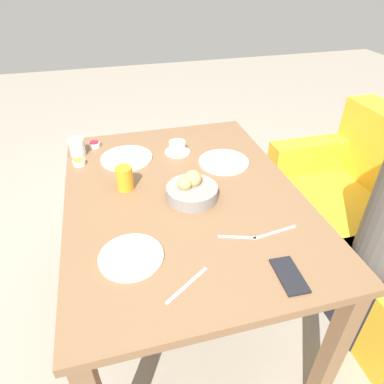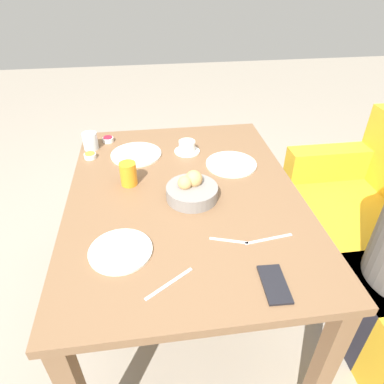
% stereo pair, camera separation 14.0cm
% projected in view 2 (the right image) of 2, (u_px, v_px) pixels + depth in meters
% --- Properties ---
extents(ground_plane, '(10.00, 10.00, 0.00)m').
position_uv_depth(ground_plane, '(186.00, 307.00, 1.90)').
color(ground_plane, gray).
extents(dining_table, '(1.30, 0.97, 0.78)m').
position_uv_depth(dining_table, '(184.00, 211.00, 1.51)').
color(dining_table, brown).
rests_on(dining_table, ground_plane).
extents(bread_basket, '(0.21, 0.21, 0.11)m').
position_uv_depth(bread_basket, '(192.00, 190.00, 1.40)').
color(bread_basket, gray).
rests_on(bread_basket, dining_table).
extents(plate_near_left, '(0.25, 0.25, 0.01)m').
position_uv_depth(plate_near_left, '(136.00, 154.00, 1.71)').
color(plate_near_left, silver).
rests_on(plate_near_left, dining_table).
extents(plate_near_right, '(0.22, 0.22, 0.01)m').
position_uv_depth(plate_near_right, '(121.00, 251.00, 1.16)').
color(plate_near_right, silver).
rests_on(plate_near_right, dining_table).
extents(plate_far_center, '(0.24, 0.24, 0.01)m').
position_uv_depth(plate_far_center, '(231.00, 164.00, 1.63)').
color(plate_far_center, silver).
rests_on(plate_far_center, dining_table).
extents(juice_glass, '(0.07, 0.07, 0.10)m').
position_uv_depth(juice_glass, '(128.00, 174.00, 1.47)').
color(juice_glass, orange).
rests_on(juice_glass, dining_table).
extents(water_tumbler, '(0.07, 0.07, 0.09)m').
position_uv_depth(water_tumbler, '(90.00, 141.00, 1.74)').
color(water_tumbler, silver).
rests_on(water_tumbler, dining_table).
extents(coffee_cup, '(0.13, 0.13, 0.06)m').
position_uv_depth(coffee_cup, '(187.00, 147.00, 1.73)').
color(coffee_cup, white).
rests_on(coffee_cup, dining_table).
extents(jam_bowl_berry, '(0.06, 0.06, 0.03)m').
position_uv_depth(jam_bowl_berry, '(108.00, 139.00, 1.83)').
color(jam_bowl_berry, white).
rests_on(jam_bowl_berry, dining_table).
extents(jam_bowl_honey, '(0.06, 0.06, 0.03)m').
position_uv_depth(jam_bowl_honey, '(90.00, 156.00, 1.68)').
color(jam_bowl_honey, white).
rests_on(jam_bowl_honey, dining_table).
extents(fork_silver, '(0.03, 0.18, 0.00)m').
position_uv_depth(fork_silver, '(269.00, 239.00, 1.21)').
color(fork_silver, '#B7B7BC').
rests_on(fork_silver, dining_table).
extents(knife_silver, '(0.11, 0.16, 0.00)m').
position_uv_depth(knife_silver, '(169.00, 284.00, 1.05)').
color(knife_silver, '#B7B7BC').
rests_on(knife_silver, dining_table).
extents(spoon_coffee, '(0.05, 0.13, 0.00)m').
position_uv_depth(spoon_coffee, '(229.00, 241.00, 1.21)').
color(spoon_coffee, '#B7B7BC').
rests_on(spoon_coffee, dining_table).
extents(cell_phone, '(0.15, 0.08, 0.01)m').
position_uv_depth(cell_phone, '(274.00, 284.00, 1.04)').
color(cell_phone, black).
rests_on(cell_phone, dining_table).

